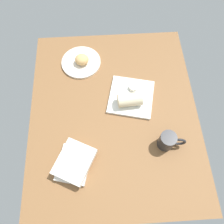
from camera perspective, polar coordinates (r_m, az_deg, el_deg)
name	(u,v)px	position (r cm, az deg, el deg)	size (l,w,h in cm)	color
dining_table	(114,113)	(125.01, 0.45, -0.37)	(110.00, 90.00, 4.00)	brown
round_plate	(81,62)	(140.91, -7.72, 12.20)	(23.27, 23.27, 1.40)	silver
scone_pastry	(82,60)	(137.62, -7.55, 12.86)	(8.05, 7.40, 5.60)	tan
square_plate	(131,97)	(126.95, 4.78, 3.77)	(23.60, 23.60, 1.60)	white
sauce_cup	(133,87)	(127.92, 5.38, 6.21)	(4.99, 4.99, 2.24)	silver
breakfast_wrap	(130,100)	(121.06, 4.48, 3.08)	(7.16, 7.16, 12.76)	beige
book_stack	(74,163)	(112.44, -9.43, -12.44)	(23.54, 22.06, 6.02)	silver
coffee_mug	(168,141)	(114.96, 13.79, -7.01)	(7.94, 13.24, 10.12)	#262628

